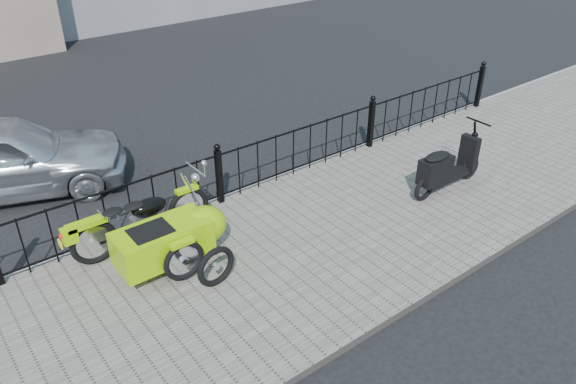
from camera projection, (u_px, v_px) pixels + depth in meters
ground at (266, 243)px, 8.65m from camera, size 120.00×120.00×0.00m
sidewalk at (285, 255)px, 8.28m from camera, size 30.00×3.80×0.12m
curb at (217, 201)px, 9.60m from camera, size 30.00×0.10×0.12m
iron_fence at (219, 177)px, 9.24m from camera, size 14.11×0.11×1.08m
motorcycle_sidecar at (170, 233)px, 7.85m from camera, size 2.28×1.48×0.98m
scooter at (445, 168)px, 9.56m from camera, size 1.68×0.49×1.14m
spare_tire at (216, 267)px, 7.48m from camera, size 0.60×0.15×0.59m
sedan_car at (3, 157)px, 9.64m from camera, size 4.36×2.94×1.38m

